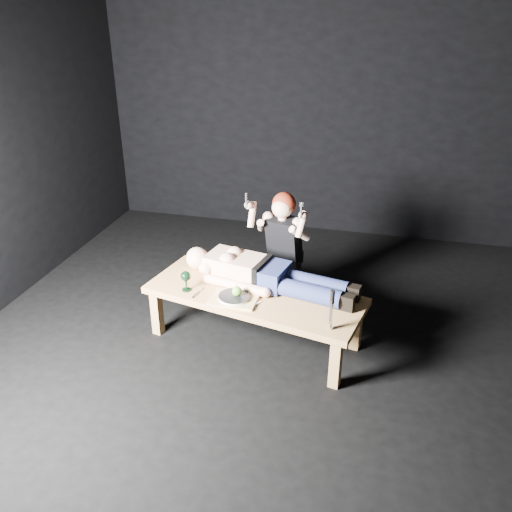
% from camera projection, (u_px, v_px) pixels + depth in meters
% --- Properties ---
extents(ground, '(5.00, 5.00, 0.00)m').
position_uv_depth(ground, '(273.00, 347.00, 4.32)').
color(ground, black).
rests_on(ground, ground).
extents(back_wall, '(5.00, 0.00, 5.00)m').
position_uv_depth(back_wall, '(324.00, 102.00, 5.83)').
color(back_wall, black).
rests_on(back_wall, ground).
extents(table, '(1.81, 0.98, 0.45)m').
position_uv_depth(table, '(254.00, 317.00, 4.31)').
color(table, '#C7874B').
rests_on(table, ground).
extents(lying_man, '(1.67, 0.81, 0.25)m').
position_uv_depth(lying_man, '(269.00, 272.00, 4.26)').
color(lying_man, beige).
rests_on(lying_man, table).
extents(kneeling_woman, '(0.74, 0.79, 1.12)m').
position_uv_depth(kneeling_woman, '(287.00, 247.00, 4.71)').
color(kneeling_woman, black).
rests_on(kneeling_woman, ground).
extents(serving_tray, '(0.36, 0.26, 0.02)m').
position_uv_depth(serving_tray, '(234.00, 299.00, 4.10)').
color(serving_tray, tan).
rests_on(serving_tray, table).
extents(plate, '(0.24, 0.24, 0.02)m').
position_uv_depth(plate, '(234.00, 297.00, 4.09)').
color(plate, white).
rests_on(plate, serving_tray).
extents(apple, '(0.08, 0.08, 0.08)m').
position_uv_depth(apple, '(237.00, 291.00, 4.08)').
color(apple, '#4B9D2C').
rests_on(apple, plate).
extents(goblet, '(0.10, 0.10, 0.17)m').
position_uv_depth(goblet, '(186.00, 281.00, 4.20)').
color(goblet, black).
rests_on(goblet, table).
extents(fork_flat, '(0.05, 0.18, 0.01)m').
position_uv_depth(fork_flat, '(198.00, 293.00, 4.20)').
color(fork_flat, '#B2B2B7').
rests_on(fork_flat, table).
extents(knife_flat, '(0.10, 0.17, 0.01)m').
position_uv_depth(knife_flat, '(254.00, 305.00, 4.03)').
color(knife_flat, '#B2B2B7').
rests_on(knife_flat, table).
extents(spoon_flat, '(0.07, 0.18, 0.01)m').
position_uv_depth(spoon_flat, '(245.00, 299.00, 4.11)').
color(spoon_flat, '#B2B2B7').
rests_on(spoon_flat, table).
extents(carving_knife, '(0.05, 0.05, 0.31)m').
position_uv_depth(carving_knife, '(331.00, 310.00, 3.69)').
color(carving_knife, '#B2B2B7').
rests_on(carving_knife, table).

